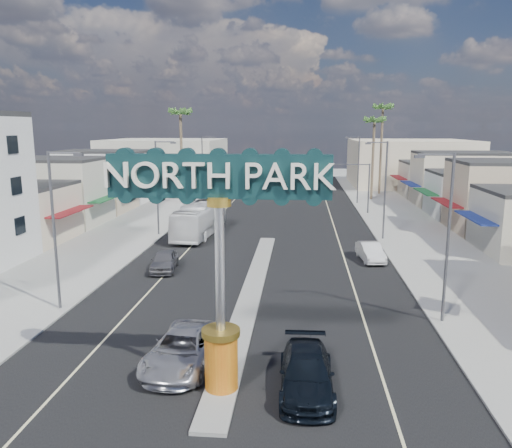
% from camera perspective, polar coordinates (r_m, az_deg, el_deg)
% --- Properties ---
extents(ground, '(160.00, 160.00, 0.00)m').
position_cam_1_polar(ground, '(47.12, 1.44, -1.54)').
color(ground, gray).
rests_on(ground, ground).
extents(road, '(20.00, 120.00, 0.01)m').
position_cam_1_polar(road, '(47.11, 1.44, -1.54)').
color(road, black).
rests_on(road, ground).
extents(median_island, '(1.30, 30.00, 0.16)m').
position_cam_1_polar(median_island, '(31.72, -0.49, -7.69)').
color(median_island, gray).
rests_on(median_island, ground).
extents(sidewalk_left, '(8.00, 120.00, 0.12)m').
position_cam_1_polar(sidewalk_left, '(49.98, -14.80, -1.11)').
color(sidewalk_left, gray).
rests_on(sidewalk_left, ground).
extents(sidewalk_right, '(8.00, 120.00, 0.12)m').
position_cam_1_polar(sidewalk_right, '(48.28, 18.26, -1.72)').
color(sidewalk_right, gray).
rests_on(sidewalk_right, ground).
extents(storefront_row_left, '(12.00, 42.00, 6.00)m').
position_cam_1_polar(storefront_row_left, '(65.18, -19.35, 4.03)').
color(storefront_row_left, beige).
rests_on(storefront_row_left, ground).
extents(storefront_row_right, '(12.00, 42.00, 6.00)m').
position_cam_1_polar(storefront_row_right, '(62.94, 24.71, 3.41)').
color(storefront_row_right, '#B7B29E').
rests_on(storefront_row_right, ground).
extents(backdrop_far_left, '(20.00, 20.00, 8.00)m').
position_cam_1_polar(backdrop_far_left, '(94.47, -10.23, 7.07)').
color(backdrop_far_left, '#B7B29E').
rests_on(backdrop_far_left, ground).
extents(backdrop_far_right, '(20.00, 20.00, 8.00)m').
position_cam_1_polar(backdrop_far_right, '(93.06, 17.10, 6.71)').
color(backdrop_far_right, beige).
rests_on(backdrop_far_right, ground).
extents(gateway_sign, '(8.20, 1.50, 9.15)m').
position_cam_1_polar(gateway_sign, '(18.63, -4.19, -2.47)').
color(gateway_sign, '#D84D10').
rests_on(gateway_sign, median_island).
extents(traffic_signal_left, '(5.09, 0.45, 6.00)m').
position_cam_1_polar(traffic_signal_left, '(61.40, -6.29, 5.38)').
color(traffic_signal_left, '#47474C').
rests_on(traffic_signal_left, ground).
extents(traffic_signal_right, '(5.09, 0.45, 6.00)m').
position_cam_1_polar(traffic_signal_right, '(60.50, 11.10, 5.16)').
color(traffic_signal_right, '#47474C').
rests_on(traffic_signal_right, ground).
extents(streetlight_l_near, '(2.03, 0.22, 9.00)m').
position_cam_1_polar(streetlight_l_near, '(29.62, -21.85, 0.13)').
color(streetlight_l_near, '#47474C').
rests_on(streetlight_l_near, ground).
extents(streetlight_l_mid, '(2.03, 0.22, 9.00)m').
position_cam_1_polar(streetlight_l_mid, '(48.09, -11.08, 4.63)').
color(streetlight_l_mid, '#47474C').
rests_on(streetlight_l_mid, ground).
extents(streetlight_l_far, '(2.03, 0.22, 9.00)m').
position_cam_1_polar(streetlight_l_far, '(69.39, -6.01, 6.69)').
color(streetlight_l_far, '#47474C').
rests_on(streetlight_l_far, ground).
extents(streetlight_r_near, '(2.03, 0.22, 9.00)m').
position_cam_1_polar(streetlight_r_near, '(27.43, 20.84, -0.62)').
color(streetlight_r_near, '#47474C').
rests_on(streetlight_r_near, ground).
extents(streetlight_r_mid, '(2.03, 0.22, 9.00)m').
position_cam_1_polar(streetlight_r_mid, '(46.77, 14.36, 4.32)').
color(streetlight_r_mid, '#47474C').
rests_on(streetlight_r_mid, ground).
extents(streetlight_r_far, '(2.03, 0.22, 9.00)m').
position_cam_1_polar(streetlight_r_far, '(68.49, 11.50, 6.48)').
color(streetlight_r_far, '#47474C').
rests_on(streetlight_r_far, ground).
extents(palm_left_far, '(2.60, 2.60, 13.10)m').
position_cam_1_polar(palm_left_far, '(67.81, -8.63, 11.97)').
color(palm_left_far, brown).
rests_on(palm_left_far, ground).
extents(palm_right_mid, '(2.60, 2.60, 12.10)m').
position_cam_1_polar(palm_right_mid, '(72.58, 13.38, 11.02)').
color(palm_right_mid, brown).
rests_on(palm_right_mid, ground).
extents(palm_right_far, '(2.60, 2.60, 14.10)m').
position_cam_1_polar(palm_right_far, '(78.83, 14.29, 12.26)').
color(palm_right_far, brown).
rests_on(palm_right_far, ground).
extents(suv_left, '(3.08, 5.82, 1.56)m').
position_cam_1_polar(suv_left, '(22.59, -8.31, -13.92)').
color(suv_left, silver).
rests_on(suv_left, ground).
extents(suv_right, '(2.20, 5.21, 1.50)m').
position_cam_1_polar(suv_right, '(20.58, 5.78, -16.57)').
color(suv_right, black).
rests_on(suv_right, ground).
extents(car_parked_left, '(2.23, 4.52, 1.48)m').
position_cam_1_polar(car_parked_left, '(36.91, -10.43, -4.10)').
color(car_parked_left, slate).
rests_on(car_parked_left, ground).
extents(car_parked_right, '(2.00, 4.42, 1.41)m').
position_cam_1_polar(car_parked_right, '(39.89, 12.94, -3.11)').
color(car_parked_right, silver).
rests_on(car_parked_right, ground).
extents(city_bus, '(3.33, 11.40, 3.13)m').
position_cam_1_polar(city_bus, '(48.26, -6.43, 0.59)').
color(city_bus, white).
rests_on(city_bus, ground).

